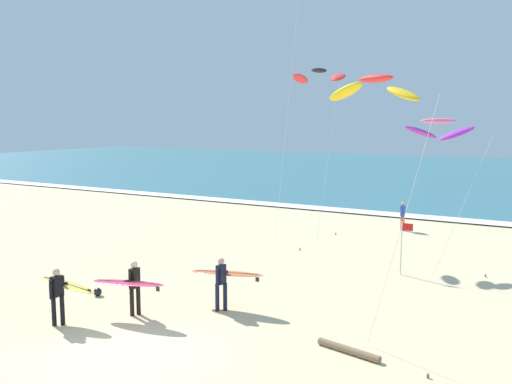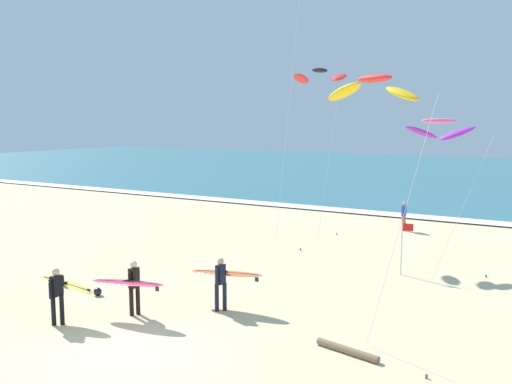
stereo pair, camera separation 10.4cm
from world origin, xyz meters
The scene contains 13 objects.
ground_plane centered at (0.00, 0.00, 0.00)m, with size 160.00×160.00×0.00m, color beige.
ocean_water centered at (0.00, 53.53, 0.04)m, with size 160.00×60.00×0.08m, color #336B7A.
shoreline_foam centered at (0.00, 23.83, 0.09)m, with size 160.00×1.63×0.01m, color white.
surfer_lead centered at (0.44, 4.12, 1.05)m, with size 2.61×1.03×1.71m.
surfer_trailing centered at (-1.59, 2.11, 1.05)m, with size 2.53×1.08×1.71m.
surfer_third centered at (-2.99, 0.70, 1.04)m, with size 2.15×0.93×1.71m.
kite_arc_rose_near centered at (5.52, 10.43, 5.64)m, with size 3.15×3.14×6.02m.
kite_arc_charcoal_high centered at (-0.54, 13.71, 7.97)m, with size 2.52×3.58×8.31m.
kite_arc_scarlet_low centered at (5.35, 3.59, 6.73)m, with size 2.93×2.61×7.07m.
bystander_blue_top centered at (2.03, 19.43, 0.81)m, with size 0.22×0.50×1.59m.
lifeguard_flag centered at (4.31, 10.78, 1.27)m, with size 0.45×0.05×2.10m.
beach_ball centered at (-4.01, 3.06, 0.14)m, with size 0.28×0.28×0.28m, color black.
driftwood_log centered at (5.06, 2.87, 0.10)m, with size 0.19×0.19×1.80m, color #846B4C.
Camera 1 is at (9.66, -9.99, 5.94)m, focal length 38.58 mm.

